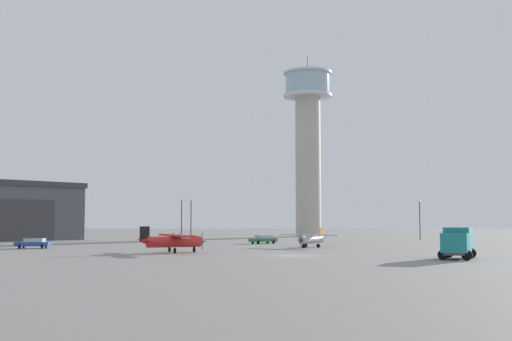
{
  "coord_description": "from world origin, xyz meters",
  "views": [
    {
      "loc": [
        -3.6,
        -68.95,
        3.9
      ],
      "look_at": [
        -4.06,
        15.89,
        10.45
      ],
      "focal_mm": 44.56,
      "sensor_mm": 36.0,
      "label": 1
    }
  ],
  "objects": [
    {
      "name": "car_blue",
      "position": [
        -34.08,
        16.87,
        0.74
      ],
      "size": [
        4.57,
        2.3,
        1.37
      ],
      "rotation": [
        0.0,
        0.0,
        3.15
      ],
      "color": "#2847A8",
      "rests_on": "ground_plane"
    },
    {
      "name": "ground_plane",
      "position": [
        0.0,
        0.0,
        0.0
      ],
      "size": [
        400.0,
        400.0,
        0.0
      ],
      "primitive_type": "plane",
      "color": "gray"
    },
    {
      "name": "light_post_north",
      "position": [
        -16.45,
        50.25,
        4.65
      ],
      "size": [
        0.44,
        0.44,
        7.7
      ],
      "color": "#38383D",
      "rests_on": "ground_plane"
    },
    {
      "name": "control_tower",
      "position": [
        7.82,
        79.19,
        23.6
      ],
      "size": [
        11.41,
        11.41,
        42.73
      ],
      "color": "#B2AD9E",
      "rests_on": "ground_plane"
    },
    {
      "name": "truck_box_teal",
      "position": [
        16.06,
        -5.59,
        1.72
      ],
      "size": [
        4.81,
        6.75,
        3.11
      ],
      "rotation": [
        0.0,
        0.0,
        4.3
      ],
      "color": "#38383D",
      "rests_on": "ground_plane"
    },
    {
      "name": "airplane_silver",
      "position": [
        3.67,
        20.11,
        1.27
      ],
      "size": [
        8.41,
        6.97,
        2.72
      ],
      "rotation": [
        0.0,
        0.0,
        4.13
      ],
      "color": "#B7BABF",
      "rests_on": "ground_plane"
    },
    {
      "name": "car_green",
      "position": [
        -2.98,
        33.91,
        0.74
      ],
      "size": [
        4.71,
        3.96,
        1.37
      ],
      "rotation": [
        0.0,
        0.0,
        3.73
      ],
      "color": "#287A42",
      "rests_on": "ground_plane"
    },
    {
      "name": "light_post_east",
      "position": [
        -18.29,
        50.84,
        4.67
      ],
      "size": [
        0.44,
        0.44,
        7.74
      ],
      "color": "#38383D",
      "rests_on": "ground_plane"
    },
    {
      "name": "light_post_west",
      "position": [
        26.76,
        51.58,
        4.62
      ],
      "size": [
        0.44,
        0.44,
        7.63
      ],
      "color": "#38383D",
      "rests_on": "ground_plane"
    },
    {
      "name": "airplane_red",
      "position": [
        -13.78,
        6.12,
        1.45
      ],
      "size": [
        8.1,
        10.19,
        3.1
      ],
      "rotation": [
        0.0,
        0.0,
        0.41
      ],
      "color": "red",
      "rests_on": "ground_plane"
    }
  ]
}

